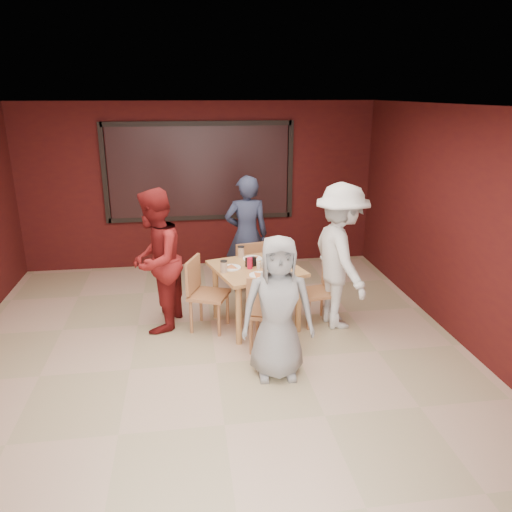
{
  "coord_description": "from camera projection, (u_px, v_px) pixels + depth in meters",
  "views": [
    {
      "loc": [
        -0.27,
        -5.02,
        2.94
      ],
      "look_at": [
        0.59,
        0.93,
        0.95
      ],
      "focal_mm": 35.0,
      "sensor_mm": 36.0,
      "label": 1
    }
  ],
  "objects": [
    {
      "name": "chair_front",
      "position": [
        269.0,
        309.0,
        5.76
      ],
      "size": [
        0.59,
        0.59,
        0.97
      ],
      "color": "#A2633F",
      "rests_on": "floor"
    },
    {
      "name": "diner_back",
      "position": [
        247.0,
        235.0,
        7.46
      ],
      "size": [
        0.66,
        0.44,
        1.79
      ],
      "primitive_type": "imported",
      "rotation": [
        0.0,
        0.0,
        3.16
      ],
      "color": "#282E47",
      "rests_on": "floor"
    },
    {
      "name": "diner_left",
      "position": [
        155.0,
        261.0,
        6.27
      ],
      "size": [
        0.9,
        1.04,
        1.83
      ],
      "primitive_type": "imported",
      "rotation": [
        0.0,
        0.0,
        -1.84
      ],
      "color": "maroon",
      "rests_on": "floor"
    },
    {
      "name": "dining_table",
      "position": [
        256.0,
        274.0,
        6.4
      ],
      "size": [
        1.26,
        1.26,
        0.96
      ],
      "color": "#B17648",
      "rests_on": "floor"
    },
    {
      "name": "diner_front",
      "position": [
        278.0,
        308.0,
        5.21
      ],
      "size": [
        0.8,
        0.56,
        1.57
      ],
      "primitive_type": "imported",
      "rotation": [
        0.0,
        0.0,
        -0.08
      ],
      "color": "#959595",
      "rests_on": "floor"
    },
    {
      "name": "chair_left",
      "position": [
        203.0,
        290.0,
        6.36
      ],
      "size": [
        0.59,
        0.59,
        0.95
      ],
      "color": "#A2633F",
      "rests_on": "floor"
    },
    {
      "name": "floor",
      "position": [
        216.0,
        363.0,
        5.67
      ],
      "size": [
        7.0,
        7.0,
        0.0
      ],
      "primitive_type": "plane",
      "color": "#CBA88D",
      "rests_on": "ground"
    },
    {
      "name": "diner_right",
      "position": [
        340.0,
        257.0,
        6.34
      ],
      "size": [
        0.83,
        1.29,
        1.88
      ],
      "primitive_type": "imported",
      "rotation": [
        0.0,
        0.0,
        1.68
      ],
      "color": "white",
      "rests_on": "floor"
    },
    {
      "name": "chair_right",
      "position": [
        321.0,
        288.0,
        6.54
      ],
      "size": [
        0.48,
        0.48,
        0.86
      ],
      "color": "#A2633F",
      "rests_on": "floor"
    },
    {
      "name": "chair_back",
      "position": [
        253.0,
        271.0,
        7.13
      ],
      "size": [
        0.5,
        0.5,
        0.88
      ],
      "color": "#A2633F",
      "rests_on": "floor"
    },
    {
      "name": "window_blinds",
      "position": [
        200.0,
        172.0,
        8.4
      ],
      "size": [
        3.0,
        0.02,
        1.5
      ],
      "primitive_type": "cube",
      "color": "black"
    }
  ]
}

